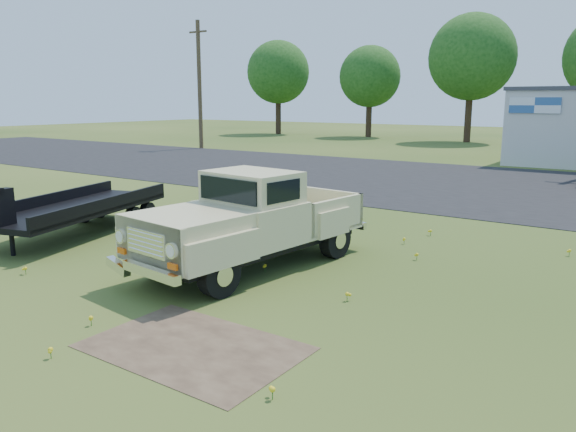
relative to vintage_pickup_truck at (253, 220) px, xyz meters
The scene contains 10 objects.
ground 1.20m from the vintage_pickup_truck, 66.41° to the right, with size 140.00×140.00×0.00m, color #2E4716.
asphalt_lot 14.46m from the vintage_pickup_truck, 88.99° to the left, with size 90.00×14.00×0.02m, color black.
dirt_patch_a 4.12m from the vintage_pickup_truck, 63.91° to the right, with size 3.00×2.00×0.01m, color #433224.
dirt_patch_b 3.55m from the vintage_pickup_truck, 120.89° to the left, with size 2.20×1.60×0.01m, color #433224.
utility_pole_west 30.73m from the vintage_pickup_truck, 135.44° to the left, with size 1.60×0.30×9.00m.
treeline_a 48.49m from the vintage_pickup_truck, 125.14° to the left, with size 6.40×6.40×9.52m.
treeline_b 44.39m from the vintage_pickup_truck, 113.70° to the left, with size 5.76×5.76×8.57m.
treeline_c 40.12m from the vintage_pickup_truck, 101.26° to the left, with size 7.04×7.04×10.47m.
vintage_pickup_truck is the anchor object (origin of this frame).
flatbed_trailer 5.61m from the vintage_pickup_truck, behind, with size 1.94×5.83×1.59m, color black, non-canonical shape.
Camera 1 is at (6.82, -8.32, 3.43)m, focal length 35.00 mm.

